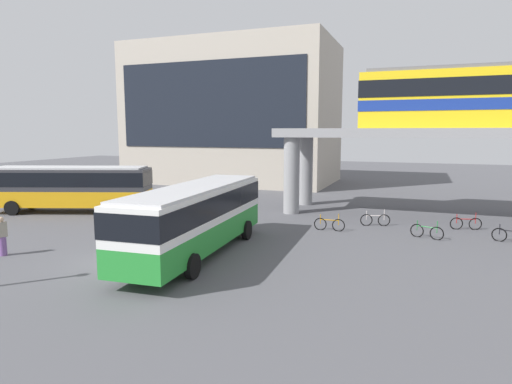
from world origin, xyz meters
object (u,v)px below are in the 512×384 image
bicycle_silver (375,220)px  pedestrian_walking_across (2,237)px  bus_secondary (70,184)px  bicycle_black (511,236)px  bus_main (196,213)px  bicycle_green (427,232)px  bicycle_red (466,223)px  station_building (234,114)px  bicycle_orange (329,224)px

bicycle_silver → pedestrian_walking_across: size_ratio=0.96×
bus_secondary → bicycle_black: (27.54, 1.06, -1.63)m
bicycle_black → pedestrian_walking_across: pedestrian_walking_across is taller
bicycle_silver → bus_main: bearing=-126.8°
bus_secondary → pedestrian_walking_across: bearing=-61.9°
bicycle_silver → bicycle_black: (6.91, -1.81, 0.00)m
bicycle_silver → bicycle_black: bearing=-14.7°
bicycle_green → bicycle_black: same height
bicycle_black → bus_main: bearing=-151.4°
bus_secondary → bicycle_red: bearing=8.1°
station_building → bus_main: (10.60, -28.86, -5.63)m
station_building → bicycle_red: 30.27m
bus_main → bicycle_silver: bearing=53.2°
bus_main → bus_secondary: bearing=154.1°
bicycle_orange → pedestrian_walking_across: bearing=-141.4°
station_building → bicycle_black: size_ratio=12.93×
station_building → pedestrian_walking_across: station_building is taller
bicycle_black → bus_secondary: bearing=-177.8°
bus_secondary → pedestrian_walking_across: size_ratio=6.22×
station_building → bus_secondary: station_building is taller
station_building → bicycle_silver: size_ratio=12.79×
bicycle_green → bus_main: bearing=-144.4°
bicycle_orange → bicycle_red: bearing=22.4°
pedestrian_walking_across → bus_main: bearing=21.2°
bus_main → bicycle_red: bearing=40.1°
bus_main → bus_secondary: size_ratio=0.99×
bus_main → bicycle_red: 15.95m
station_building → bicycle_green: station_building is taller
station_building → pedestrian_walking_across: size_ratio=12.29×
bus_secondary → bicycle_silver: bus_secondary is taller
station_building → bicycle_black: (24.59, -21.22, -7.26)m
bus_secondary → bicycle_silver: (20.62, 2.87, -1.63)m
station_building → bicycle_green: (20.57, -21.71, -7.26)m
bicycle_black → pedestrian_walking_across: size_ratio=0.95×
station_building → bus_main: 31.25m
bus_secondary → bicycle_black: 27.61m
bicycle_red → bicycle_orange: same height
bus_main → bus_secondary: (-13.54, 6.58, 0.00)m
station_building → bicycle_green: bearing=-46.5°
bus_main → bicycle_orange: size_ratio=6.24×
bicycle_silver → bicycle_orange: same height
station_building → bicycle_black: 33.29m
station_building → bus_main: size_ratio=1.99×
bicycle_orange → pedestrian_walking_across: pedestrian_walking_across is taller
bicycle_silver → station_building: bearing=132.3°
station_building → bicycle_green: 30.78m
station_building → bus_main: station_building is taller
bus_main → bicycle_orange: bus_main is taller
bicycle_black → pedestrian_walking_across: 24.81m
bicycle_green → bicycle_black: 4.05m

